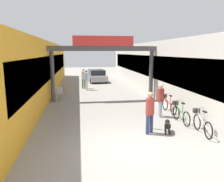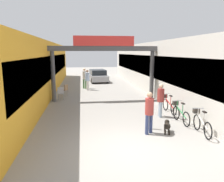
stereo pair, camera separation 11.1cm
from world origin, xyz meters
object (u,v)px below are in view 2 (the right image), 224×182
Objects in this scene: pedestrian_carrying_crate at (84,77)px; bollard_post_metal at (147,116)px; parked_car_silver at (98,76)px; pedestrian_companion at (161,98)px; dog_on_leash at (167,126)px; pedestrian_with_dog at (149,110)px; cafe_chair_aluminium_nearer at (61,92)px; cafe_chair_wood_farther at (65,89)px; bicycle_green_second at (180,113)px; pedestrian_elderly_walking at (87,78)px; bicycle_silver_nearest at (201,123)px; bicycle_red_third at (169,104)px.

bollard_post_metal is at bearing -77.09° from pedestrian_carrying_crate.
pedestrian_carrying_crate is 0.44× the size of parked_car_silver.
pedestrian_companion reaches higher than dog_on_leash.
pedestrian_with_dog is at bearing -78.26° from pedestrian_carrying_crate.
dog_on_leash is 0.79× the size of cafe_chair_aluminium_nearer.
dog_on_leash is (-0.51, -2.18, -0.66)m from pedestrian_companion.
parked_car_silver is at bearing 93.07° from pedestrian_with_dog.
pedestrian_companion is at bearing -68.45° from pedestrian_carrying_crate.
bollard_post_metal is 1.25× the size of cafe_chair_aluminium_nearer.
bollard_post_metal is at bearing -126.14° from pedestrian_companion.
pedestrian_with_dog reaches higher than cafe_chair_wood_farther.
pedestrian_companion is at bearing -81.20° from parked_car_silver.
cafe_chair_wood_farther is (-5.11, 5.95, -0.42)m from pedestrian_companion.
parked_car_silver is (-2.73, 14.70, 0.21)m from bicycle_green_second.
pedestrian_companion is at bearing -67.99° from pedestrian_elderly_walking.
pedestrian_elderly_walking reaches higher than cafe_chair_wood_farther.
dog_on_leash is at bearing -60.45° from cafe_chair_wood_farther.
dog_on_leash is 1.65m from bicycle_green_second.
pedestrian_with_dog is 2.17m from bicycle_silver_nearest.
pedestrian_carrying_crate reaches higher than pedestrian_companion.
parked_car_silver is (3.20, 9.03, 0.10)m from cafe_chair_aluminium_nearer.
bicycle_green_second is (1.11, 1.21, 0.13)m from dog_on_leash.
pedestrian_elderly_walking is at bearing 101.36° from pedestrian_with_dog.
bicycle_red_third is at bearing -33.07° from cafe_chair_aluminium_nearer.
pedestrian_companion reaches higher than bicycle_green_second.
pedestrian_elderly_walking is at bearing -73.40° from pedestrian_carrying_crate.
pedestrian_elderly_walking reaches higher than dog_on_leash.
pedestrian_carrying_crate is 11.83m from dog_on_leash.
pedestrian_companion is 9.06m from pedestrian_elderly_walking.
bicycle_green_second is at bearing -79.48° from parked_car_silver.
pedestrian_carrying_crate is at bearing 110.91° from bicycle_silver_nearest.
pedestrian_elderly_walking is at bearing 105.27° from dog_on_leash.
bicycle_red_third reaches higher than cafe_chair_aluminium_nearer.
cafe_chair_aluminium_nearer is (-5.32, 4.70, -0.42)m from pedestrian_companion.
pedestrian_with_dog is 1.92× the size of cafe_chair_wood_farther.
dog_on_leash is 0.17× the size of parked_car_silver.
bicycle_silver_nearest is at bearing -81.99° from bicycle_green_second.
pedestrian_companion is 1.25m from bicycle_green_second.
pedestrian_companion is 2.33m from dog_on_leash.
dog_on_leash is (0.76, -0.01, -0.67)m from pedestrian_with_dog.
parked_car_silver is (-2.93, 16.16, 0.21)m from bicycle_silver_nearest.
cafe_chair_wood_farther is at bearing -124.94° from pedestrian_elderly_walking.
pedestrian_with_dog reaches higher than bicycle_green_second.
pedestrian_elderly_walking reaches higher than bicycle_silver_nearest.
pedestrian_carrying_crate is at bearing -108.49° from parked_car_silver.
bicycle_silver_nearest is (2.08, -0.26, -0.54)m from pedestrian_with_dog.
pedestrian_with_dog reaches higher than bicycle_silver_nearest.
pedestrian_carrying_crate is 1.08× the size of bicycle_silver_nearest.
bollard_post_metal is at bearing -129.19° from bicycle_red_third.
bicycle_red_third is at bearing 50.81° from bollard_post_metal.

